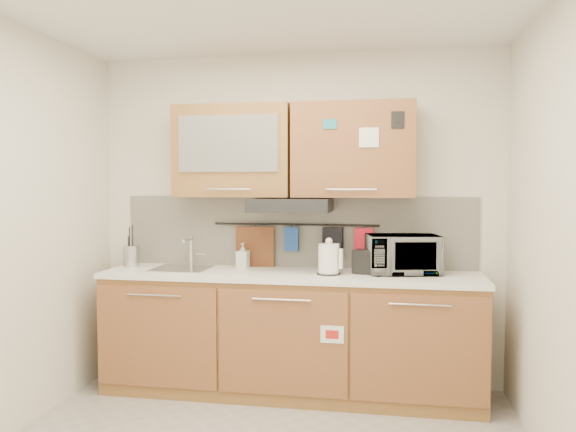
% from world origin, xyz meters
% --- Properties ---
extents(wall_back, '(3.20, 0.00, 3.20)m').
position_xyz_m(wall_back, '(0.00, 1.50, 1.30)').
color(wall_back, silver).
rests_on(wall_back, ground).
extents(wall_right, '(0.00, 3.00, 3.00)m').
position_xyz_m(wall_right, '(1.60, 0.00, 1.30)').
color(wall_right, silver).
rests_on(wall_right, ground).
extents(base_cabinet, '(2.80, 0.64, 0.88)m').
position_xyz_m(base_cabinet, '(0.00, 1.19, 0.41)').
color(base_cabinet, olive).
rests_on(base_cabinet, floor).
extents(countertop, '(2.82, 0.62, 0.04)m').
position_xyz_m(countertop, '(0.00, 1.19, 0.90)').
color(countertop, white).
rests_on(countertop, base_cabinet).
extents(backsplash, '(2.80, 0.02, 0.56)m').
position_xyz_m(backsplash, '(0.00, 1.49, 1.20)').
color(backsplash, silver).
rests_on(backsplash, countertop).
extents(upper_cabinets, '(1.82, 0.37, 0.70)m').
position_xyz_m(upper_cabinets, '(-0.00, 1.32, 1.83)').
color(upper_cabinets, olive).
rests_on(upper_cabinets, wall_back).
extents(range_hood, '(0.60, 0.46, 0.10)m').
position_xyz_m(range_hood, '(0.00, 1.25, 1.42)').
color(range_hood, black).
rests_on(range_hood, upper_cabinets).
extents(sink, '(0.42, 0.40, 0.26)m').
position_xyz_m(sink, '(-0.85, 1.21, 0.92)').
color(sink, silver).
rests_on(sink, countertop).
extents(utensil_rail, '(1.30, 0.02, 0.02)m').
position_xyz_m(utensil_rail, '(0.00, 1.45, 1.26)').
color(utensil_rail, black).
rests_on(utensil_rail, backsplash).
extents(utensil_crock, '(0.16, 0.16, 0.33)m').
position_xyz_m(utensil_crock, '(-1.30, 1.28, 1.01)').
color(utensil_crock, '#B0B0B5').
rests_on(utensil_crock, countertop).
extents(kettle, '(0.20, 0.19, 0.27)m').
position_xyz_m(kettle, '(0.30, 1.14, 1.03)').
color(kettle, white).
rests_on(kettle, countertop).
extents(toaster, '(0.26, 0.20, 0.18)m').
position_xyz_m(toaster, '(0.59, 1.22, 1.01)').
color(toaster, black).
rests_on(toaster, countertop).
extents(microwave, '(0.57, 0.44, 0.28)m').
position_xyz_m(microwave, '(0.83, 1.29, 1.06)').
color(microwave, '#999999').
rests_on(microwave, countertop).
extents(soap_bottle, '(0.10, 0.10, 0.20)m').
position_xyz_m(soap_bottle, '(-0.40, 1.35, 1.02)').
color(soap_bottle, '#999999').
rests_on(soap_bottle, countertop).
extents(cutting_board, '(0.31, 0.03, 0.38)m').
position_xyz_m(cutting_board, '(-0.32, 1.44, 1.05)').
color(cutting_board, brown).
rests_on(cutting_board, utensil_rail).
extents(oven_mitt, '(0.12, 0.04, 0.19)m').
position_xyz_m(oven_mitt, '(-0.03, 1.44, 1.15)').
color(oven_mitt, '#224A9B').
rests_on(oven_mitt, utensil_rail).
extents(dark_pouch, '(0.17, 0.08, 0.25)m').
position_xyz_m(dark_pouch, '(0.30, 1.44, 1.11)').
color(dark_pouch, black).
rests_on(dark_pouch, utensil_rail).
extents(pot_holder, '(0.15, 0.04, 0.18)m').
position_xyz_m(pot_holder, '(0.54, 1.44, 1.15)').
color(pot_holder, red).
rests_on(pot_holder, utensil_rail).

